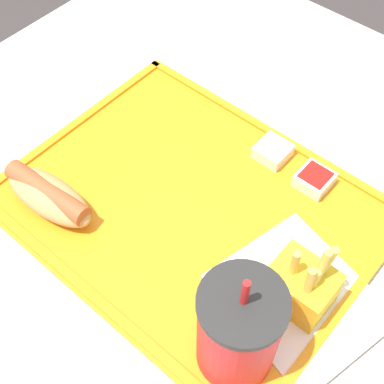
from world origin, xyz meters
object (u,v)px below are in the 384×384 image
(soda_cup, at_px, (238,330))
(sauce_cup_mayo, at_px, (273,151))
(fries_carton, at_px, (301,286))
(hot_dog_far, at_px, (48,195))
(sauce_cup_ketchup, at_px, (314,179))

(soda_cup, xyz_separation_m, sauce_cup_mayo, (0.13, -0.25, -0.06))
(fries_carton, relative_size, sauce_cup_mayo, 2.47)
(soda_cup, distance_m, hot_dog_far, 0.30)
(soda_cup, distance_m, sauce_cup_ketchup, 0.26)
(sauce_cup_mayo, bearing_deg, hot_dog_far, 56.63)
(sauce_cup_mayo, height_order, sauce_cup_ketchup, same)
(hot_dog_far, relative_size, sauce_cup_mayo, 3.26)
(sauce_cup_mayo, bearing_deg, sauce_cup_ketchup, 176.56)
(hot_dog_far, xyz_separation_m, sauce_cup_mayo, (-0.16, -0.25, -0.01))
(sauce_cup_mayo, distance_m, sauce_cup_ketchup, 0.07)
(hot_dog_far, bearing_deg, soda_cup, -179.97)
(hot_dog_far, xyz_separation_m, fries_carton, (-0.31, -0.10, 0.01))
(soda_cup, bearing_deg, hot_dog_far, 0.03)
(soda_cup, distance_m, fries_carton, 0.10)
(sauce_cup_mayo, bearing_deg, soda_cup, 117.51)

